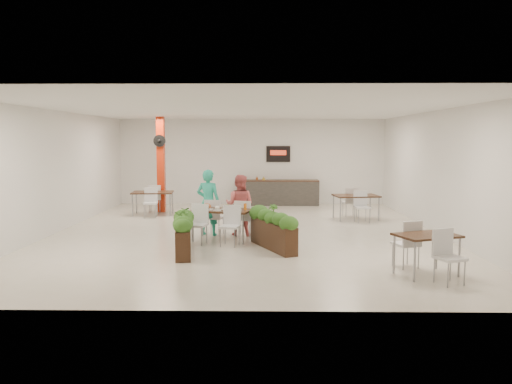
# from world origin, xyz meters

# --- Properties ---
(ground) EXTENTS (12.00, 12.00, 0.00)m
(ground) POSITION_xyz_m (0.00, 0.00, 0.00)
(ground) COLOR beige
(ground) RESTS_ON ground
(room_shell) EXTENTS (10.10, 12.10, 3.22)m
(room_shell) POSITION_xyz_m (0.00, 0.00, 2.01)
(room_shell) COLOR white
(room_shell) RESTS_ON ground
(red_column) EXTENTS (0.40, 0.41, 3.20)m
(red_column) POSITION_xyz_m (-3.00, 3.79, 1.64)
(red_column) COLOR #BA280C
(red_column) RESTS_ON ground
(service_counter) EXTENTS (3.00, 0.64, 2.20)m
(service_counter) POSITION_xyz_m (1.00, 5.65, 0.49)
(service_counter) COLOR #2C2A27
(service_counter) RESTS_ON ground
(main_table) EXTENTS (1.59, 1.87, 0.92)m
(main_table) POSITION_xyz_m (-0.57, -0.95, 0.64)
(main_table) COLOR black
(main_table) RESTS_ON ground
(diner_man) EXTENTS (0.70, 0.55, 1.69)m
(diner_man) POSITION_xyz_m (-0.96, -0.30, 0.84)
(diner_man) COLOR #29B595
(diner_man) RESTS_ON ground
(diner_woman) EXTENTS (0.88, 0.76, 1.56)m
(diner_woman) POSITION_xyz_m (-0.16, -0.30, 0.78)
(diner_woman) COLOR #E46665
(diner_woman) RESTS_ON ground
(planter_left) EXTENTS (0.62, 1.91, 1.00)m
(planter_left) POSITION_xyz_m (-1.27, -2.33, 0.51)
(planter_left) COLOR black
(planter_left) RESTS_ON ground
(planter_right) EXTENTS (1.03, 1.78, 1.00)m
(planter_right) POSITION_xyz_m (0.67, -1.89, 0.50)
(planter_right) COLOR black
(planter_right) RESTS_ON ground
(side_table_a) EXTENTS (1.38, 1.65, 0.92)m
(side_table_a) POSITION_xyz_m (-3.16, 3.19, 0.64)
(side_table_a) COLOR black
(side_table_a) RESTS_ON ground
(side_table_b) EXTENTS (1.42, 1.66, 0.92)m
(side_table_b) POSITION_xyz_m (3.28, 2.31, 0.64)
(side_table_b) COLOR black
(side_table_b) RESTS_ON ground
(side_table_c) EXTENTS (1.25, 1.66, 0.92)m
(side_table_c) POSITION_xyz_m (3.39, -4.05, 0.61)
(side_table_c) COLOR black
(side_table_c) RESTS_ON ground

